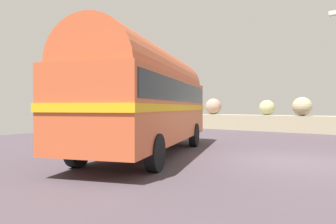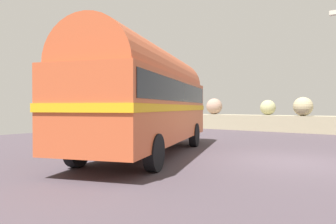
# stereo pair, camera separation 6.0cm
# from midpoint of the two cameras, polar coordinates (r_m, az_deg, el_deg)

# --- Properties ---
(ground) EXTENTS (32.00, 26.00, 0.02)m
(ground) POSITION_cam_midpoint_polar(r_m,az_deg,el_deg) (9.94, 21.32, -8.62)
(ground) COLOR #453A42
(vintage_coach) EXTENTS (5.35, 8.86, 3.70)m
(vintage_coach) POSITION_cam_midpoint_polar(r_m,az_deg,el_deg) (10.52, -3.90, 3.11)
(vintage_coach) COLOR black
(vintage_coach) RESTS_ON ground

